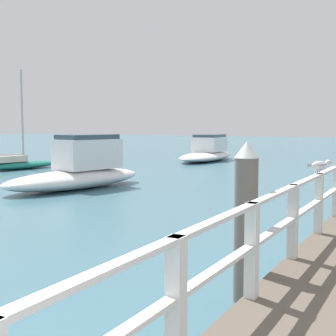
# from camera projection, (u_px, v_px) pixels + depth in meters

# --- Properties ---
(dock_piling_near) EXTENTS (0.29, 0.29, 1.95)m
(dock_piling_near) POSITION_uv_depth(u_px,v_px,m) (246.00, 222.00, 5.64)
(dock_piling_near) COLOR #6B6056
(dock_piling_near) RESTS_ON ground_plane
(seagull_foreground) EXTENTS (0.33, 0.40, 0.21)m
(seagull_foreground) POSITION_uv_depth(u_px,v_px,m) (320.00, 165.00, 7.39)
(seagull_foreground) COLOR white
(seagull_foreground) RESTS_ON pier_railing
(boat_0) EXTENTS (2.87, 5.72, 1.80)m
(boat_0) POSITION_uv_depth(u_px,v_px,m) (79.00, 170.00, 15.84)
(boat_0) COLOR white
(boat_0) RESTS_ON ground_plane
(boat_1) EXTENTS (2.64, 6.31, 1.54)m
(boat_1) POSITION_uv_depth(u_px,v_px,m) (207.00, 152.00, 27.91)
(boat_1) COLOR white
(boat_1) RESTS_ON ground_plane
(boat_2) EXTENTS (1.97, 4.32, 4.73)m
(boat_2) POSITION_uv_depth(u_px,v_px,m) (19.00, 163.00, 22.53)
(boat_2) COLOR #197266
(boat_2) RESTS_ON ground_plane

